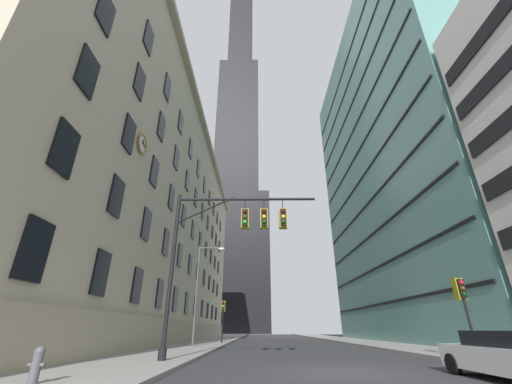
{
  "coord_description": "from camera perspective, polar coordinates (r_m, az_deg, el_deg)",
  "views": [
    {
      "loc": [
        -2.94,
        -12.7,
        1.41
      ],
      "look_at": [
        -3.28,
        22.49,
        17.17
      ],
      "focal_mm": 21.48,
      "sensor_mm": 36.0,
      "label": 1
    }
  ],
  "objects": [
    {
      "name": "traffic_light_near_right",
      "position": [
        19.22,
        33.87,
        -15.38
      ],
      "size": [
        0.4,
        0.63,
        3.63
      ],
      "color": "black",
      "rests_on": "sidewalk_right"
    },
    {
      "name": "station_building",
      "position": [
        43.77,
        -22.22,
        -5.08
      ],
      "size": [
        18.27,
        63.11,
        28.78
      ],
      "color": "#BCAF93",
      "rests_on": "ground"
    },
    {
      "name": "ground_plane",
      "position": [
        13.12,
        15.62,
        -29.77
      ],
      "size": [
        102.0,
        160.0,
        0.1
      ],
      "primitive_type": "cube",
      "color": "#303033"
    },
    {
      "name": "dark_skyscraper",
      "position": [
        128.36,
        -3.45,
        6.04
      ],
      "size": [
        24.78,
        24.78,
        216.54
      ],
      "color": "black",
      "rests_on": "ground"
    },
    {
      "name": "traffic_light_far_left",
      "position": [
        33.07,
        -6.15,
        -20.83
      ],
      "size": [
        0.4,
        0.63,
        3.85
      ],
      "color": "black",
      "rests_on": "sidewalk_left"
    },
    {
      "name": "glass_office_midrise",
      "position": [
        48.95,
        28.89,
        5.13
      ],
      "size": [
        18.6,
        38.45,
        45.7
      ],
      "color": "slate",
      "rests_on": "ground"
    },
    {
      "name": "fire_hydrant",
      "position": [
        10.58,
        -35.64,
        -24.48
      ],
      "size": [
        0.42,
        0.26,
        0.85
      ],
      "color": "#4C4C51",
      "rests_on": "sidewalk_left"
    },
    {
      "name": "street_lamppost",
      "position": [
        27.41,
        -10.24,
        -16.52
      ],
      "size": [
        2.29,
        0.32,
        7.97
      ],
      "color": "#47474C",
      "rests_on": "sidewalk_left"
    },
    {
      "name": "sidewalk_left",
      "position": [
        13.93,
        -26.09,
        -27.52
      ],
      "size": [
        5.0,
        160.0,
        0.15
      ],
      "primitive_type": "cube",
      "color": "gray",
      "rests_on": "ground"
    },
    {
      "name": "traffic_signal_mast",
      "position": [
        15.82,
        -3.65,
        -7.55
      ],
      "size": [
        7.42,
        0.63,
        7.84
      ],
      "color": "black",
      "rests_on": "sidewalk_left"
    }
  ]
}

